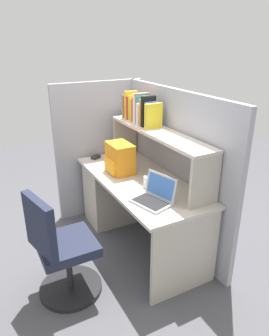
{
  "coord_description": "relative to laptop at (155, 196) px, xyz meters",
  "views": [
    {
      "loc": [
        2.42,
        -1.33,
        1.98
      ],
      "look_at": [
        0.0,
        -0.05,
        0.85
      ],
      "focal_mm": 33.81,
      "sensor_mm": 36.0,
      "label": 1
    }
  ],
  "objects": [
    {
      "name": "laptop",
      "position": [
        0.0,
        0.0,
        0.0
      ],
      "size": [
        0.37,
        0.33,
        0.22
      ],
      "color": "#B7BABF",
      "rests_on": "desk"
    },
    {
      "name": "cubicle_partition_left",
      "position": [
        -1.32,
        0.06,
        -0.01
      ],
      "size": [
        0.05,
        1.06,
        1.55
      ],
      "primitive_type": "cube",
      "color": "#9E9EA8",
      "rests_on": "ground_plane"
    },
    {
      "name": "ground_plane",
      "position": [
        -0.47,
        0.11,
        -0.78
      ],
      "size": [
        8.0,
        8.0,
        0.0
      ],
      "primitive_type": "plane",
      "color": "#4C4C51"
    },
    {
      "name": "reference_books_on_shelf",
      "position": [
        -0.81,
        0.31,
        0.53
      ],
      "size": [
        0.55,
        0.18,
        0.3
      ],
      "color": "olive",
      "rests_on": "overhead_hutch"
    },
    {
      "name": "office_chair",
      "position": [
        -0.13,
        -0.77,
        -0.39
      ],
      "size": [
        0.52,
        0.53,
        0.93
      ],
      "rotation": [
        0.0,
        0.0,
        3.37
      ],
      "color": "black",
      "rests_on": "ground_plane"
    },
    {
      "name": "paper_cup",
      "position": [
        -0.27,
        0.09,
        -0.0
      ],
      "size": [
        0.08,
        0.08,
        0.1
      ],
      "primitive_type": "cylinder",
      "color": "white",
      "rests_on": "desk"
    },
    {
      "name": "computer_mouse",
      "position": [
        -1.18,
        -0.05,
        -0.03
      ],
      "size": [
        0.1,
        0.12,
        0.03
      ],
      "primitive_type": "cube",
      "rotation": [
        0.0,
        0.0,
        0.47
      ],
      "color": "#262628",
      "rests_on": "desk"
    },
    {
      "name": "desk",
      "position": [
        -0.85,
        0.11,
        -0.38
      ],
      "size": [
        1.6,
        0.7,
        0.73
      ],
      "color": "beige",
      "rests_on": "ground_plane"
    },
    {
      "name": "cubicle_partition_rear",
      "position": [
        -0.47,
        0.49,
        -0.01
      ],
      "size": [
        1.84,
        0.05,
        1.55
      ],
      "primitive_type": "cube",
      "color": "#9E9EA8",
      "rests_on": "ground_plane"
    },
    {
      "name": "overhead_hutch",
      "position": [
        -0.47,
        0.31,
        0.3
      ],
      "size": [
        1.44,
        0.28,
        0.45
      ],
      "color": "#B3A99C",
      "rests_on": "desk"
    },
    {
      "name": "backpack",
      "position": [
        -0.7,
        0.02,
        0.09
      ],
      "size": [
        0.3,
        0.22,
        0.3
      ],
      "color": "orange",
      "rests_on": "desk"
    }
  ]
}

